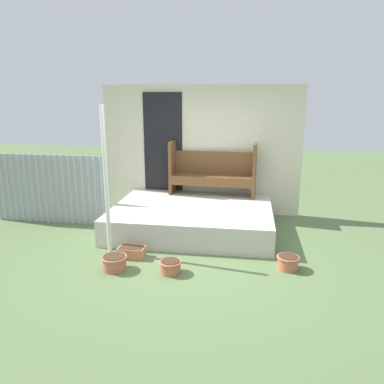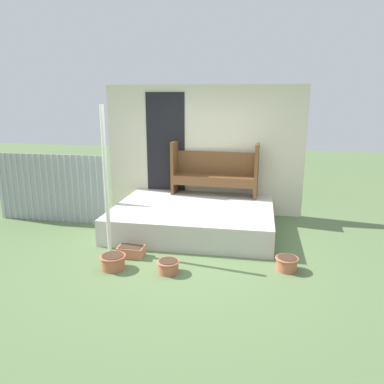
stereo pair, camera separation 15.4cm
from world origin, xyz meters
name	(u,v)px [view 1 (the left image)]	position (x,y,z in m)	size (l,w,h in m)	color
ground_plane	(187,254)	(0.00, 0.00, 0.00)	(24.00, 24.00, 0.00)	#5B7547
porch_slab	(193,218)	(-0.08, 1.10, 0.22)	(2.83, 2.19, 0.44)	beige
house_wall	(199,150)	(-0.12, 2.22, 1.31)	(4.03, 0.08, 2.60)	beige
fence_corrugated	(49,189)	(-2.85, 1.08, 0.66)	(2.27, 0.05, 1.32)	#9EA3A8
support_post	(106,182)	(-1.21, -0.12, 1.13)	(0.06, 0.06, 2.27)	white
bench	(213,170)	(0.19, 1.97, 0.95)	(1.72, 0.49, 1.05)	brown
flower_pot_left	(114,262)	(-0.92, -0.70, 0.11)	(0.37, 0.37, 0.21)	#B76647
flower_pot_middle	(170,266)	(-0.12, -0.68, 0.10)	(0.32, 0.32, 0.18)	#B76647
flower_pot_right	(288,262)	(1.50, -0.31, 0.11)	(0.33, 0.33, 0.20)	#B76647
planter_box_rect	(132,252)	(-0.81, -0.26, 0.08)	(0.40, 0.24, 0.17)	tan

